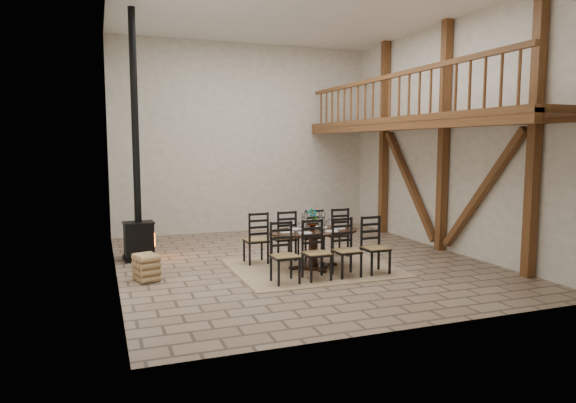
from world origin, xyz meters
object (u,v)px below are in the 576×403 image
object	(u,v)px
wood_stove	(138,205)
log_basket	(140,249)
dining_table	(313,249)
log_stack	(146,268)

from	to	relation	value
wood_stove	log_basket	distance (m)	0.98
wood_stove	log_basket	size ratio (longest dim) A/B	9.70
dining_table	log_basket	size ratio (longest dim) A/B	4.37
dining_table	wood_stove	bearing A→B (deg)	146.49
log_stack	wood_stove	bearing A→B (deg)	89.68
dining_table	log_stack	bearing A→B (deg)	175.12
dining_table	log_basket	bearing A→B (deg)	143.24
log_basket	log_stack	world-z (taller)	log_stack
dining_table	log_stack	distance (m)	3.06
log_basket	log_stack	distance (m)	1.96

